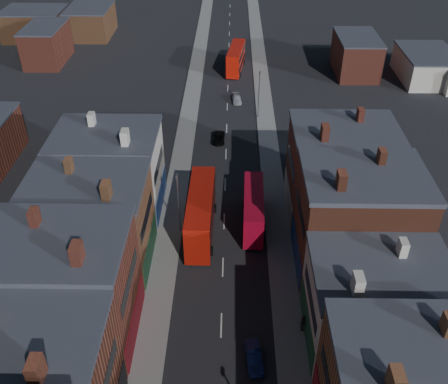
{
  "coord_description": "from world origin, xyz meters",
  "views": [
    {
      "loc": [
        0.82,
        -15.75,
        38.43
      ],
      "look_at": [
        0.0,
        31.15,
        5.05
      ],
      "focal_mm": 40.0,
      "sensor_mm": 36.0,
      "label": 1
    }
  ],
  "objects_px": {
    "bus_2": "(236,58)",
    "car_1": "(254,357)",
    "bus_1": "(253,209)",
    "bus_0": "(201,213)",
    "ped_3": "(303,323)",
    "car_2": "(219,138)",
    "car_3": "(237,99)"
  },
  "relations": [
    {
      "from": "car_2",
      "to": "car_3",
      "type": "relative_size",
      "value": 1.09
    },
    {
      "from": "bus_1",
      "to": "car_1",
      "type": "bearing_deg",
      "value": -89.82
    },
    {
      "from": "car_1",
      "to": "car_3",
      "type": "relative_size",
      "value": 1.03
    },
    {
      "from": "bus_1",
      "to": "bus_2",
      "type": "distance_m",
      "value": 49.34
    },
    {
      "from": "bus_0",
      "to": "ped_3",
      "type": "xyz_separation_m",
      "value": [
        10.38,
        -14.44,
        -1.79
      ]
    },
    {
      "from": "bus_2",
      "to": "car_3",
      "type": "bearing_deg",
      "value": -82.11
    },
    {
      "from": "car_2",
      "to": "ped_3",
      "type": "bearing_deg",
      "value": -75.8
    },
    {
      "from": "bus_2",
      "to": "car_1",
      "type": "xyz_separation_m",
      "value": [
        1.49,
        -68.92,
        -1.92
      ]
    },
    {
      "from": "bus_0",
      "to": "bus_1",
      "type": "relative_size",
      "value": 1.22
    },
    {
      "from": "bus_1",
      "to": "ped_3",
      "type": "relative_size",
      "value": 5.29
    },
    {
      "from": "bus_1",
      "to": "car_2",
      "type": "distance_m",
      "value": 20.97
    },
    {
      "from": "bus_0",
      "to": "bus_1",
      "type": "xyz_separation_m",
      "value": [
        6.18,
        1.57,
        -0.52
      ]
    },
    {
      "from": "bus_0",
      "to": "bus_2",
      "type": "relative_size",
      "value": 1.11
    },
    {
      "from": "ped_3",
      "to": "car_1",
      "type": "bearing_deg",
      "value": 144.99
    },
    {
      "from": "bus_1",
      "to": "car_3",
      "type": "height_order",
      "value": "bus_1"
    },
    {
      "from": "car_3",
      "to": "ped_3",
      "type": "bearing_deg",
      "value": -88.55
    },
    {
      "from": "bus_0",
      "to": "ped_3",
      "type": "distance_m",
      "value": 17.87
    },
    {
      "from": "car_1",
      "to": "car_2",
      "type": "bearing_deg",
      "value": 89.1
    },
    {
      "from": "ped_3",
      "to": "bus_1",
      "type": "bearing_deg",
      "value": 32.17
    },
    {
      "from": "bus_0",
      "to": "car_3",
      "type": "relative_size",
      "value": 3.36
    },
    {
      "from": "car_2",
      "to": "car_3",
      "type": "distance_m",
      "value": 14.49
    },
    {
      "from": "car_3",
      "to": "ped_3",
      "type": "height_order",
      "value": "ped_3"
    },
    {
      "from": "bus_1",
      "to": "car_3",
      "type": "distance_m",
      "value": 34.67
    },
    {
      "from": "bus_2",
      "to": "car_1",
      "type": "distance_m",
      "value": 68.97
    },
    {
      "from": "bus_2",
      "to": "car_1",
      "type": "relative_size",
      "value": 2.93
    },
    {
      "from": "bus_0",
      "to": "car_3",
      "type": "height_order",
      "value": "bus_0"
    },
    {
      "from": "bus_1",
      "to": "bus_2",
      "type": "height_order",
      "value": "bus_2"
    },
    {
      "from": "bus_0",
      "to": "bus_2",
      "type": "bearing_deg",
      "value": 86.24
    },
    {
      "from": "bus_2",
      "to": "car_2",
      "type": "height_order",
      "value": "bus_2"
    },
    {
      "from": "bus_2",
      "to": "car_3",
      "type": "relative_size",
      "value": 3.03
    },
    {
      "from": "bus_2",
      "to": "car_2",
      "type": "distance_m",
      "value": 29.13
    },
    {
      "from": "bus_0",
      "to": "car_1",
      "type": "xyz_separation_m",
      "value": [
        5.67,
        -18.05,
        -2.25
      ]
    }
  ]
}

